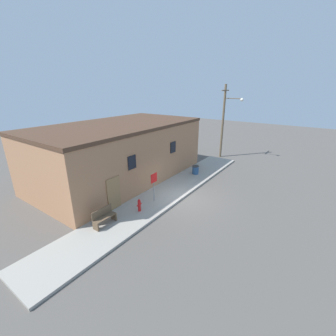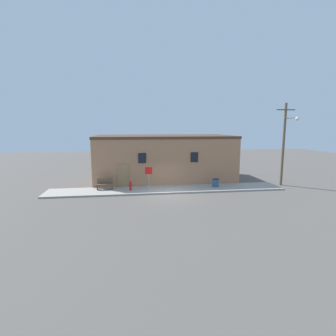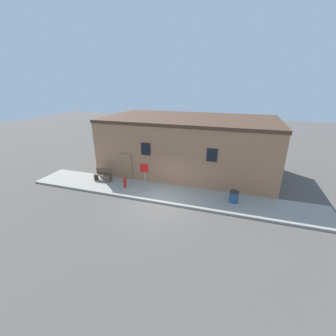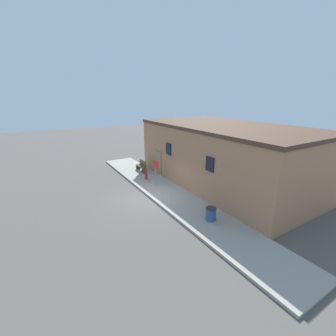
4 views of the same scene
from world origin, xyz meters
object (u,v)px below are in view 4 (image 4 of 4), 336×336
at_px(fire_hydrant, 146,175).
at_px(stop_sign, 156,168).
at_px(bench, 142,166).
at_px(trash_bin, 211,214).

relative_size(fire_hydrant, stop_sign, 0.40).
height_order(fire_hydrant, stop_sign, stop_sign).
distance_m(stop_sign, bench, 3.91).
distance_m(bench, trash_bin, 9.81).
xyz_separation_m(fire_hydrant, bench, (-2.20, 0.62, 0.06)).
relative_size(stop_sign, bench, 1.46).
height_order(bench, trash_bin, bench).
bearing_deg(fire_hydrant, stop_sign, 2.54).
relative_size(fire_hydrant, bench, 0.59).
bearing_deg(trash_bin, stop_sign, -178.48).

